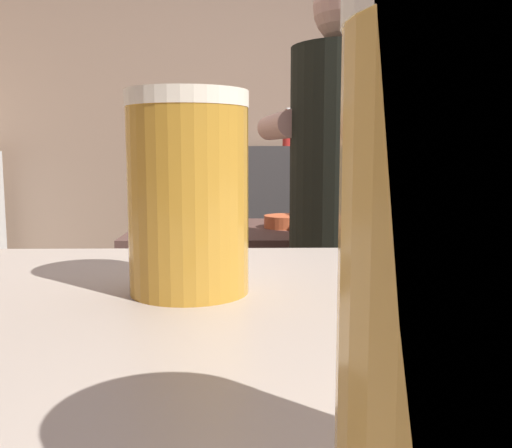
{
  "coord_description": "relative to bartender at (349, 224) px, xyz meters",
  "views": [
    {
      "loc": [
        -0.29,
        -1.34,
        1.19
      ],
      "look_at": [
        -0.28,
        -0.75,
        1.12
      ],
      "focal_mm": 40.26,
      "sensor_mm": 36.0,
      "label": 1
    }
  ],
  "objects": [
    {
      "name": "wall_back",
      "position": [
        -0.01,
        1.9,
        0.37
      ],
      "size": [
        5.2,
        0.1,
        2.7
      ],
      "primitive_type": "cube",
      "color": "#927761",
      "rests_on": "ground"
    },
    {
      "name": "bottle_hot_sauce",
      "position": [
        -0.36,
        1.53,
        0.33
      ],
      "size": [
        0.06,
        0.06,
        0.25
      ],
      "color": "red",
      "rests_on": "back_shelf"
    },
    {
      "name": "back_shelf",
      "position": [
        -0.15,
        1.62,
        -0.37
      ],
      "size": [
        0.83,
        0.36,
        1.22
      ],
      "primitive_type": "cube",
      "color": "#3A3837",
      "rests_on": "ground"
    },
    {
      "name": "mixing_bowl",
      "position": [
        -0.15,
        0.46,
        -0.05
      ],
      "size": [
        0.16,
        0.16,
        0.04
      ],
      "primitive_type": "cylinder",
      "color": "#CF5A32",
      "rests_on": "prep_counter"
    },
    {
      "name": "bottle_soy",
      "position": [
        -0.47,
        1.65,
        0.31
      ],
      "size": [
        0.06,
        0.06,
        0.2
      ],
      "color": "#CDCE85",
      "rests_on": "back_shelf"
    },
    {
      "name": "chefs_knife",
      "position": [
        0.28,
        0.41,
        -0.07
      ],
      "size": [
        0.24,
        0.1,
        0.01
      ],
      "primitive_type": "cube",
      "rotation": [
        0.0,
        0.0,
        -0.29
      ],
      "color": "silver",
      "rests_on": "prep_counter"
    },
    {
      "name": "bartender",
      "position": [
        0.0,
        0.0,
        0.0
      ],
      "size": [
        0.46,
        0.54,
        1.7
      ],
      "rotation": [
        0.0,
        0.0,
        1.73
      ],
      "color": "#333536",
      "rests_on": "ground"
    },
    {
      "name": "pint_glass_far",
      "position": [
        -0.34,
        -1.25,
        0.18
      ],
      "size": [
        0.08,
        0.08,
        0.13
      ],
      "color": "#C0882B",
      "rests_on": "bar_counter"
    },
    {
      "name": "bottle_olive_oil",
      "position": [
        -0.06,
        1.56,
        0.32
      ],
      "size": [
        0.06,
        0.06,
        0.21
      ],
      "color": "#B52621",
      "rests_on": "back_shelf"
    },
    {
      "name": "prep_counter",
      "position": [
        0.34,
        0.46,
        -0.53
      ],
      "size": [
        2.1,
        0.6,
        0.91
      ],
      "primitive_type": "cube",
      "color": "#513730",
      "rests_on": "ground"
    }
  ]
}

